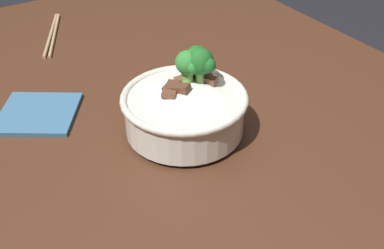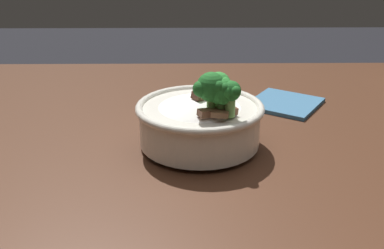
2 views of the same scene
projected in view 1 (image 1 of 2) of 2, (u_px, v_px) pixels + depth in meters
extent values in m
cube|color=#472819|center=(158.00, 116.00, 0.90)|extent=(1.28, 1.06, 0.05)
cube|color=#472819|center=(197.00, 91.00, 1.70)|extent=(0.09, 0.09, 0.70)
cylinder|color=silver|center=(186.00, 130.00, 0.82)|extent=(0.10, 0.10, 0.01)
cylinder|color=silver|center=(186.00, 113.00, 0.80)|extent=(0.20, 0.20, 0.06)
torus|color=silver|center=(186.00, 97.00, 0.78)|extent=(0.21, 0.21, 0.01)
ellipsoid|color=white|center=(186.00, 106.00, 0.79)|extent=(0.17, 0.17, 0.06)
cube|color=brown|center=(193.00, 78.00, 0.82)|extent=(0.04, 0.07, 0.01)
cube|color=brown|center=(200.00, 78.00, 0.81)|extent=(0.07, 0.04, 0.02)
cube|color=#563323|center=(177.00, 89.00, 0.78)|extent=(0.05, 0.04, 0.02)
cube|color=brown|center=(171.00, 89.00, 0.78)|extent=(0.06, 0.06, 0.01)
cylinder|color=#7AB256|center=(196.00, 68.00, 0.82)|extent=(0.02, 0.02, 0.03)
sphere|color=#1E6023|center=(196.00, 55.00, 0.81)|extent=(0.03, 0.03, 0.03)
sphere|color=#1E6023|center=(201.00, 54.00, 0.80)|extent=(0.02, 0.02, 0.02)
sphere|color=#1E6023|center=(199.00, 51.00, 0.82)|extent=(0.02, 0.02, 0.02)
cylinder|color=#6BA84C|center=(187.00, 77.00, 0.80)|extent=(0.02, 0.02, 0.03)
sphere|color=#2D8433|center=(187.00, 62.00, 0.78)|extent=(0.04, 0.04, 0.04)
sphere|color=#2D8433|center=(192.00, 67.00, 0.78)|extent=(0.02, 0.02, 0.02)
sphere|color=#2D8433|center=(190.00, 56.00, 0.79)|extent=(0.02, 0.02, 0.02)
cylinder|color=#7AB256|center=(196.00, 74.00, 0.81)|extent=(0.01, 0.01, 0.02)
sphere|color=#237028|center=(196.00, 61.00, 0.80)|extent=(0.04, 0.04, 0.04)
sphere|color=#237028|center=(199.00, 65.00, 0.79)|extent=(0.03, 0.03, 0.03)
sphere|color=#237028|center=(200.00, 55.00, 0.81)|extent=(0.02, 0.02, 0.02)
cylinder|color=#7AB256|center=(200.00, 77.00, 0.80)|extent=(0.01, 0.01, 0.03)
sphere|color=#1E6023|center=(200.00, 61.00, 0.78)|extent=(0.05, 0.05, 0.05)
sphere|color=#1E6023|center=(208.00, 65.00, 0.77)|extent=(0.03, 0.03, 0.03)
sphere|color=#1E6023|center=(204.00, 55.00, 0.79)|extent=(0.02, 0.02, 0.02)
cylinder|color=tan|center=(54.00, 34.00, 1.13)|extent=(0.22, 0.10, 0.01)
cylinder|color=tan|center=(51.00, 35.00, 1.13)|extent=(0.21, 0.11, 0.01)
cube|color=#386689|center=(38.00, 113.00, 0.86)|extent=(0.18, 0.18, 0.01)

